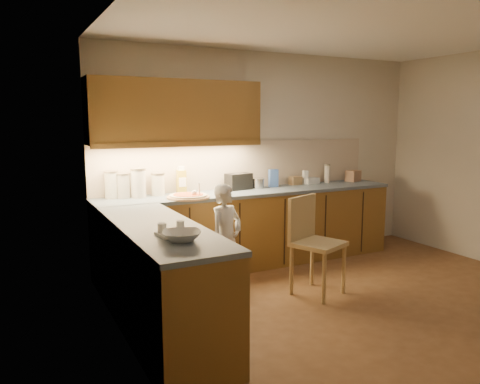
# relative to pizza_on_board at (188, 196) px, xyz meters

# --- Properties ---
(room) EXTENTS (4.54, 4.50, 2.62)m
(room) POSITION_rel_pizza_on_board_xyz_m (1.26, -1.53, 0.74)
(room) COLOR brown
(room) RESTS_ON ground
(l_counter) EXTENTS (3.77, 2.62, 0.92)m
(l_counter) POSITION_rel_pizza_on_board_xyz_m (0.34, -0.28, -0.48)
(l_counter) COLOR brown
(l_counter) RESTS_ON ground
(backsplash) EXTENTS (3.75, 0.02, 0.58)m
(backsplash) POSITION_rel_pizza_on_board_xyz_m (0.89, 0.46, 0.27)
(backsplash) COLOR #C4B098
(backsplash) RESTS_ON l_counter
(upper_cabinets) EXTENTS (1.95, 0.36, 0.73)m
(upper_cabinets) POSITION_rel_pizza_on_board_xyz_m (-0.01, 0.29, 0.91)
(upper_cabinets) COLOR brown
(upper_cabinets) RESTS_ON ground
(pizza_on_board) EXTENTS (0.47, 0.47, 0.19)m
(pizza_on_board) POSITION_rel_pizza_on_board_xyz_m (0.00, 0.00, 0.00)
(pizza_on_board) COLOR tan
(pizza_on_board) RESTS_ON l_counter
(child) EXTENTS (0.49, 0.41, 1.13)m
(child) POSITION_rel_pizza_on_board_xyz_m (0.19, -0.56, -0.38)
(child) COLOR silver
(child) RESTS_ON ground
(wooden_chair) EXTENTS (0.58, 0.58, 0.99)m
(wooden_chair) POSITION_rel_pizza_on_board_xyz_m (0.97, -0.93, -0.36)
(wooden_chair) COLOR tan
(wooden_chair) RESTS_ON ground
(mixing_bowl) EXTENTS (0.35, 0.35, 0.07)m
(mixing_bowl) POSITION_rel_pizza_on_board_xyz_m (-0.69, -1.67, 0.01)
(mixing_bowl) COLOR white
(mixing_bowl) RESTS_ON l_counter
(canister_a) EXTENTS (0.15, 0.15, 0.30)m
(canister_a) POSITION_rel_pizza_on_board_xyz_m (-0.74, 0.36, 0.13)
(canister_a) COLOR silver
(canister_a) RESTS_ON l_counter
(canister_b) EXTENTS (0.16, 0.16, 0.27)m
(canister_b) POSITION_rel_pizza_on_board_xyz_m (-0.62, 0.34, 0.12)
(canister_b) COLOR beige
(canister_b) RESTS_ON l_counter
(canister_c) EXTENTS (0.17, 0.17, 0.32)m
(canister_c) POSITION_rel_pizza_on_board_xyz_m (-0.47, 0.29, 0.14)
(canister_c) COLOR silver
(canister_c) RESTS_ON l_counter
(canister_d) EXTENTS (0.16, 0.16, 0.25)m
(canister_d) POSITION_rel_pizza_on_board_xyz_m (-0.24, 0.33, 0.11)
(canister_d) COLOR white
(canister_d) RESTS_ON l_counter
(oil_jug) EXTENTS (0.11, 0.09, 0.31)m
(oil_jug) POSITION_rel_pizza_on_board_xyz_m (0.05, 0.36, 0.12)
(oil_jug) COLOR gold
(oil_jug) RESTS_ON l_counter
(toaster) EXTENTS (0.33, 0.22, 0.20)m
(toaster) POSITION_rel_pizza_on_board_xyz_m (0.77, 0.32, 0.08)
(toaster) COLOR black
(toaster) RESTS_ON l_counter
(steel_pot) EXTENTS (0.16, 0.16, 0.12)m
(steel_pot) POSITION_rel_pizza_on_board_xyz_m (1.04, 0.31, 0.04)
(steel_pot) COLOR #B3B4B9
(steel_pot) RESTS_ON l_counter
(blue_box) EXTENTS (0.12, 0.10, 0.22)m
(blue_box) POSITION_rel_pizza_on_board_xyz_m (1.27, 0.32, 0.09)
(blue_box) COLOR #3657A4
(blue_box) RESTS_ON l_counter
(card_box_a) EXTENTS (0.16, 0.12, 0.11)m
(card_box_a) POSITION_rel_pizza_on_board_xyz_m (1.63, 0.36, 0.03)
(card_box_a) COLOR #9B7B53
(card_box_a) RESTS_ON l_counter
(white_bottle) EXTENTS (0.07, 0.07, 0.18)m
(white_bottle) POSITION_rel_pizza_on_board_xyz_m (1.77, 0.34, 0.07)
(white_bottle) COLOR white
(white_bottle) RESTS_ON l_counter
(flat_pack) EXTENTS (0.20, 0.15, 0.08)m
(flat_pack) POSITION_rel_pizza_on_board_xyz_m (1.88, 0.36, 0.02)
(flat_pack) COLOR silver
(flat_pack) RESTS_ON l_counter
(tall_jar) EXTENTS (0.08, 0.08, 0.25)m
(tall_jar) POSITION_rel_pizza_on_board_xyz_m (2.11, 0.32, 0.10)
(tall_jar) COLOR silver
(tall_jar) RESTS_ON l_counter
(card_box_b) EXTENTS (0.23, 0.20, 0.15)m
(card_box_b) POSITION_rel_pizza_on_board_xyz_m (2.54, 0.29, 0.05)
(card_box_b) COLOR tan
(card_box_b) RESTS_ON l_counter
(dough_cloth) EXTENTS (0.28, 0.23, 0.02)m
(dough_cloth) POSITION_rel_pizza_on_board_xyz_m (-0.67, -1.50, -0.01)
(dough_cloth) COLOR silver
(dough_cloth) RESTS_ON l_counter
(spice_jar_a) EXTENTS (0.09, 0.09, 0.09)m
(spice_jar_a) POSITION_rel_pizza_on_board_xyz_m (-0.76, -1.45, 0.02)
(spice_jar_a) COLOR white
(spice_jar_a) RESTS_ON l_counter
(spice_jar_b) EXTENTS (0.06, 0.06, 0.08)m
(spice_jar_b) POSITION_rel_pizza_on_board_xyz_m (-0.60, -1.40, 0.02)
(spice_jar_b) COLOR white
(spice_jar_b) RESTS_ON l_counter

